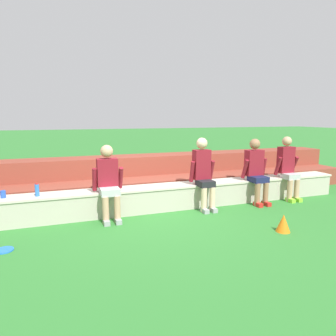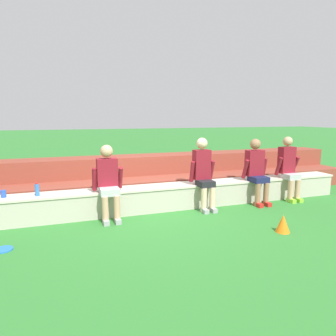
{
  "view_description": "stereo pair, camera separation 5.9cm",
  "coord_description": "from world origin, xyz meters",
  "px_view_note": "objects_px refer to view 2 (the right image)",
  "views": [
    {
      "loc": [
        -1.74,
        -5.35,
        1.83
      ],
      "look_at": [
        0.26,
        0.22,
        0.83
      ],
      "focal_mm": 32.67,
      "sensor_mm": 36.0,
      "label": 1
    },
    {
      "loc": [
        -1.68,
        -5.37,
        1.83
      ],
      "look_at": [
        0.26,
        0.22,
        0.83
      ],
      "focal_mm": 32.67,
      "sensor_mm": 36.0,
      "label": 2
    }
  ],
  "objects_px": {
    "person_left_of_center": "(108,180)",
    "frisbee": "(3,250)",
    "person_center": "(203,172)",
    "person_far_right": "(289,167)",
    "sports_cone": "(283,224)",
    "person_right_of_center": "(257,169)",
    "water_bottle_mid_right": "(37,190)",
    "plastic_cup_left_end": "(3,194)"
  },
  "relations": [
    {
      "from": "water_bottle_mid_right",
      "to": "person_left_of_center",
      "type": "bearing_deg",
      "value": -8.14
    },
    {
      "from": "person_center",
      "to": "person_right_of_center",
      "type": "relative_size",
      "value": 1.04
    },
    {
      "from": "person_right_of_center",
      "to": "plastic_cup_left_end",
      "type": "height_order",
      "value": "person_right_of_center"
    },
    {
      "from": "person_right_of_center",
      "to": "person_far_right",
      "type": "distance_m",
      "value": 0.85
    },
    {
      "from": "sports_cone",
      "to": "frisbee",
      "type": "bearing_deg",
      "value": 170.09
    },
    {
      "from": "frisbee",
      "to": "sports_cone",
      "type": "xyz_separation_m",
      "value": [
        4.12,
        -0.72,
        0.13
      ]
    },
    {
      "from": "water_bottle_mid_right",
      "to": "frisbee",
      "type": "distance_m",
      "value": 1.25
    },
    {
      "from": "person_left_of_center",
      "to": "sports_cone",
      "type": "relative_size",
      "value": 4.68
    },
    {
      "from": "person_left_of_center",
      "to": "sports_cone",
      "type": "xyz_separation_m",
      "value": [
        2.53,
        -1.58,
        -0.57
      ]
    },
    {
      "from": "sports_cone",
      "to": "plastic_cup_left_end",
      "type": "bearing_deg",
      "value": 156.73
    },
    {
      "from": "person_center",
      "to": "frisbee",
      "type": "bearing_deg",
      "value": -165.96
    },
    {
      "from": "person_left_of_center",
      "to": "frisbee",
      "type": "height_order",
      "value": "person_left_of_center"
    },
    {
      "from": "person_far_right",
      "to": "plastic_cup_left_end",
      "type": "height_order",
      "value": "person_far_right"
    },
    {
      "from": "plastic_cup_left_end",
      "to": "frisbee",
      "type": "distance_m",
      "value": 1.24
    },
    {
      "from": "person_center",
      "to": "frisbee",
      "type": "distance_m",
      "value": 3.65
    },
    {
      "from": "person_center",
      "to": "water_bottle_mid_right",
      "type": "height_order",
      "value": "person_center"
    },
    {
      "from": "person_right_of_center",
      "to": "water_bottle_mid_right",
      "type": "bearing_deg",
      "value": 177.68
    },
    {
      "from": "person_center",
      "to": "water_bottle_mid_right",
      "type": "distance_m",
      "value": 3.07
    },
    {
      "from": "plastic_cup_left_end",
      "to": "person_far_right",
      "type": "bearing_deg",
      "value": -2.3
    },
    {
      "from": "person_right_of_center",
      "to": "person_far_right",
      "type": "bearing_deg",
      "value": 1.64
    },
    {
      "from": "person_far_right",
      "to": "frisbee",
      "type": "relative_size",
      "value": 5.62
    },
    {
      "from": "water_bottle_mid_right",
      "to": "plastic_cup_left_end",
      "type": "height_order",
      "value": "water_bottle_mid_right"
    },
    {
      "from": "water_bottle_mid_right",
      "to": "plastic_cup_left_end",
      "type": "relative_size",
      "value": 1.85
    },
    {
      "from": "person_left_of_center",
      "to": "person_far_right",
      "type": "height_order",
      "value": "person_far_right"
    },
    {
      "from": "person_right_of_center",
      "to": "person_far_right",
      "type": "relative_size",
      "value": 0.98
    },
    {
      "from": "person_left_of_center",
      "to": "frisbee",
      "type": "bearing_deg",
      "value": -151.66
    },
    {
      "from": "person_left_of_center",
      "to": "person_right_of_center",
      "type": "relative_size",
      "value": 0.97
    },
    {
      "from": "person_center",
      "to": "sports_cone",
      "type": "bearing_deg",
      "value": -67.59
    },
    {
      "from": "person_left_of_center",
      "to": "water_bottle_mid_right",
      "type": "distance_m",
      "value": 1.21
    },
    {
      "from": "person_center",
      "to": "person_far_right",
      "type": "height_order",
      "value": "person_center"
    },
    {
      "from": "person_left_of_center",
      "to": "plastic_cup_left_end",
      "type": "height_order",
      "value": "person_left_of_center"
    },
    {
      "from": "person_center",
      "to": "person_far_right",
      "type": "distance_m",
      "value": 2.08
    },
    {
      "from": "person_left_of_center",
      "to": "person_far_right",
      "type": "xyz_separation_m",
      "value": [
        3.95,
        0.02,
        0.02
      ]
    },
    {
      "from": "plastic_cup_left_end",
      "to": "person_center",
      "type": "bearing_deg",
      "value": -3.84
    },
    {
      "from": "water_bottle_mid_right",
      "to": "sports_cone",
      "type": "height_order",
      "value": "water_bottle_mid_right"
    },
    {
      "from": "sports_cone",
      "to": "person_left_of_center",
      "type": "bearing_deg",
      "value": 148.02
    },
    {
      "from": "plastic_cup_left_end",
      "to": "frisbee",
      "type": "xyz_separation_m",
      "value": [
        0.13,
        -1.11,
        -0.54
      ]
    },
    {
      "from": "plastic_cup_left_end",
      "to": "frisbee",
      "type": "relative_size",
      "value": 0.5
    },
    {
      "from": "person_center",
      "to": "person_right_of_center",
      "type": "distance_m",
      "value": 1.23
    },
    {
      "from": "frisbee",
      "to": "person_right_of_center",
      "type": "bearing_deg",
      "value": 10.31
    },
    {
      "from": "person_left_of_center",
      "to": "plastic_cup_left_end",
      "type": "bearing_deg",
      "value": 171.78
    },
    {
      "from": "person_center",
      "to": "person_right_of_center",
      "type": "height_order",
      "value": "person_center"
    }
  ]
}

